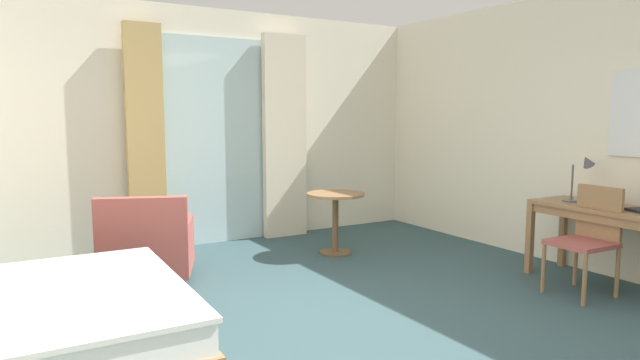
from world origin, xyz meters
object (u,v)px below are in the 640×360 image
Objects in this scene: desk_chair at (588,235)px; desk_lamp at (582,172)px; armchair_by_window at (147,247)px; writing_desk at (607,217)px; round_cafe_table at (335,209)px.

desk_lamp is (0.41, 0.37, 0.50)m from desk_chair.
desk_chair is 0.94× the size of armchair_by_window.
writing_desk is 4.22m from armchair_by_window.
writing_desk is 1.91× the size of round_cafe_table.
writing_desk is at bearing -104.15° from desk_lamp.
writing_desk reaches higher than round_cafe_table.
desk_lamp is 0.46× the size of armchair_by_window.
armchair_by_window is 1.45× the size of round_cafe_table.
round_cafe_table is (2.08, 0.03, 0.17)m from armchair_by_window.
desk_lamp reaches higher than writing_desk.
writing_desk is at bearing -32.03° from armchair_by_window.
round_cafe_table is at bearing 123.23° from writing_desk.
desk_chair is at bearing -138.64° from desk_lamp.
desk_lamp is at bearing 75.85° from writing_desk.
armchair_by_window is at bearing -179.16° from round_cafe_table.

